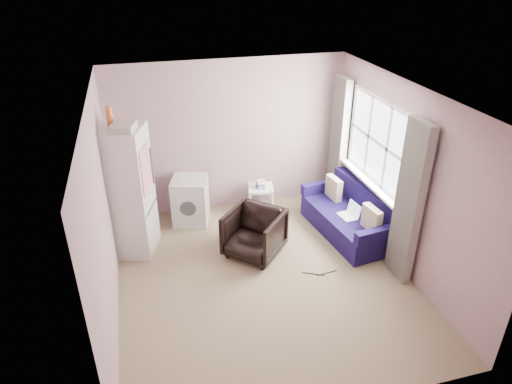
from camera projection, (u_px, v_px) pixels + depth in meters
room at (266, 196)px, 5.59m from camera, size 3.84×4.24×2.54m
armchair at (254, 231)px, 6.48m from camera, size 1.01×1.01×0.76m
fridge at (126, 191)px, 6.33m from camera, size 0.81×0.81×2.15m
washing_machine at (190, 200)px, 7.28m from camera, size 0.66×0.66×0.76m
side_table at (261, 197)px, 7.65m from camera, size 0.48×0.48×0.55m
sofa at (350, 217)px, 7.03m from camera, size 0.97×1.77×0.75m
window_dressing at (369, 168)px, 6.65m from camera, size 0.17×2.62×2.18m
floor_cables at (320, 273)px, 6.23m from camera, size 0.48×0.16×0.01m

